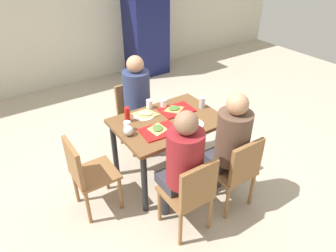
{
  "coord_description": "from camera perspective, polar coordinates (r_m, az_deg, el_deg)",
  "views": [
    {
      "loc": [
        -1.53,
        -2.28,
        2.4
      ],
      "look_at": [
        0.0,
        0.0,
        0.67
      ],
      "focal_mm": 32.75,
      "sensor_mm": 36.0,
      "label": 1
    }
  ],
  "objects": [
    {
      "name": "ground_plane",
      "position": [
        3.66,
        -0.0,
        -8.99
      ],
      "size": [
        10.0,
        10.0,
        0.02
      ],
      "primitive_type": "cube",
      "color": "#B7A893"
    },
    {
      "name": "back_wall",
      "position": [
        5.78,
        -19.28,
        20.66
      ],
      "size": [
        10.0,
        0.1,
        2.8
      ],
      "primitive_type": "cube",
      "color": "beige",
      "rests_on": "ground_plane"
    },
    {
      "name": "main_table",
      "position": [
        3.27,
        -0.0,
        -0.44
      ],
      "size": [
        1.11,
        0.78,
        0.74
      ],
      "color": "brown",
      "rests_on": "ground_plane"
    },
    {
      "name": "chair_near_left",
      "position": [
        2.74,
        4.31,
        -12.2
      ],
      "size": [
        0.4,
        0.4,
        0.83
      ],
      "color": "olive",
      "rests_on": "ground_plane"
    },
    {
      "name": "chair_near_right",
      "position": [
        3.04,
        12.72,
        -7.84
      ],
      "size": [
        0.4,
        0.4,
        0.83
      ],
      "color": "olive",
      "rests_on": "ground_plane"
    },
    {
      "name": "chair_far_side",
      "position": [
        3.92,
        -6.34,
        2.77
      ],
      "size": [
        0.4,
        0.4,
        0.83
      ],
      "color": "olive",
      "rests_on": "ground_plane"
    },
    {
      "name": "chair_left_end",
      "position": [
        3.04,
        -15.03,
        -8.21
      ],
      "size": [
        0.4,
        0.4,
        0.83
      ],
      "color": "olive",
      "rests_on": "ground_plane"
    },
    {
      "name": "person_in_red",
      "position": [
        2.66,
        2.68,
        -6.69
      ],
      "size": [
        0.32,
        0.42,
        1.24
      ],
      "color": "#383842",
      "rests_on": "ground_plane"
    },
    {
      "name": "person_in_brown_jacket",
      "position": [
        2.96,
        11.39,
        -2.79
      ],
      "size": [
        0.32,
        0.42,
        1.24
      ],
      "color": "#383842",
      "rests_on": "ground_plane"
    },
    {
      "name": "person_far_side",
      "position": [
        3.69,
        -5.52,
        5.21
      ],
      "size": [
        0.32,
        0.42,
        1.24
      ],
      "color": "#383842",
      "rests_on": "ground_plane"
    },
    {
      "name": "tray_red_near",
      "position": [
        3.02,
        -1.62,
        -0.93
      ],
      "size": [
        0.38,
        0.29,
        0.02
      ],
      "primitive_type": "cube",
      "rotation": [
        0.0,
        0.0,
        -0.09
      ],
      "color": "red",
      "rests_on": "main_table"
    },
    {
      "name": "tray_red_far",
      "position": [
        3.39,
        1.63,
        3.03
      ],
      "size": [
        0.37,
        0.28,
        0.02
      ],
      "primitive_type": "cube",
      "rotation": [
        0.0,
        0.0,
        -0.06
      ],
      "color": "red",
      "rests_on": "main_table"
    },
    {
      "name": "paper_plate_center",
      "position": [
        3.29,
        -4.5,
        1.94
      ],
      "size": [
        0.22,
        0.22,
        0.01
      ],
      "primitive_type": "cylinder",
      "color": "white",
      "rests_on": "main_table"
    },
    {
      "name": "paper_plate_near_edge",
      "position": [
        3.15,
        4.7,
        0.37
      ],
      "size": [
        0.22,
        0.22,
        0.01
      ],
      "primitive_type": "cylinder",
      "color": "white",
      "rests_on": "main_table"
    },
    {
      "name": "pizza_slice_a",
      "position": [
        3.03,
        -1.97,
        -0.44
      ],
      "size": [
        0.23,
        0.23,
        0.02
      ],
      "color": "#DBAD60",
      "rests_on": "tray_red_near"
    },
    {
      "name": "pizza_slice_b",
      "position": [
        3.38,
        1.14,
        3.3
      ],
      "size": [
        0.21,
        0.18,
        0.02
      ],
      "color": "tan",
      "rests_on": "tray_red_far"
    },
    {
      "name": "pizza_slice_c",
      "position": [
        3.31,
        -4.25,
        2.38
      ],
      "size": [
        0.29,
        0.28,
        0.02
      ],
      "color": "#DBAD60",
      "rests_on": "paper_plate_center"
    },
    {
      "name": "plastic_cup_a",
      "position": [
        3.42,
        -3.5,
        4.09
      ],
      "size": [
        0.07,
        0.07,
        0.1
      ],
      "primitive_type": "cylinder",
      "color": "white",
      "rests_on": "main_table"
    },
    {
      "name": "plastic_cup_b",
      "position": [
        2.97,
        4.01,
        -0.65
      ],
      "size": [
        0.07,
        0.07,
        0.1
      ],
      "primitive_type": "cylinder",
      "color": "white",
      "rests_on": "main_table"
    },
    {
      "name": "plastic_cup_c",
      "position": [
        3.04,
        -7.58,
        -0.03
      ],
      "size": [
        0.07,
        0.07,
        0.1
      ],
      "primitive_type": "cylinder",
      "color": "white",
      "rests_on": "main_table"
    },
    {
      "name": "plastic_cup_d",
      "position": [
        3.42,
        -0.83,
        4.19
      ],
      "size": [
        0.07,
        0.07,
        0.1
      ],
      "primitive_type": "cylinder",
      "color": "white",
      "rests_on": "main_table"
    },
    {
      "name": "soda_can",
      "position": [
        3.45,
        6.37,
        4.39
      ],
      "size": [
        0.07,
        0.07,
        0.12
      ],
      "primitive_type": "cylinder",
      "color": "#B7BCC6",
      "rests_on": "main_table"
    },
    {
      "name": "condiment_bottle",
      "position": [
        3.18,
        -7.59,
        2.12
      ],
      "size": [
        0.06,
        0.06,
        0.16
      ],
      "primitive_type": "cylinder",
      "color": "red",
      "rests_on": "main_table"
    },
    {
      "name": "foil_bundle",
      "position": [
        2.97,
        -7.36,
        -0.86
      ],
      "size": [
        0.1,
        0.1,
        0.1
      ],
      "primitive_type": "sphere",
      "color": "silver",
      "rests_on": "main_table"
    },
    {
      "name": "drink_fridge",
      "position": [
        6.09,
        -4.18,
        18.41
      ],
      "size": [
        0.7,
        0.6,
        1.9
      ],
      "primitive_type": "cube",
      "color": "#14194C",
      "rests_on": "ground_plane"
    }
  ]
}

